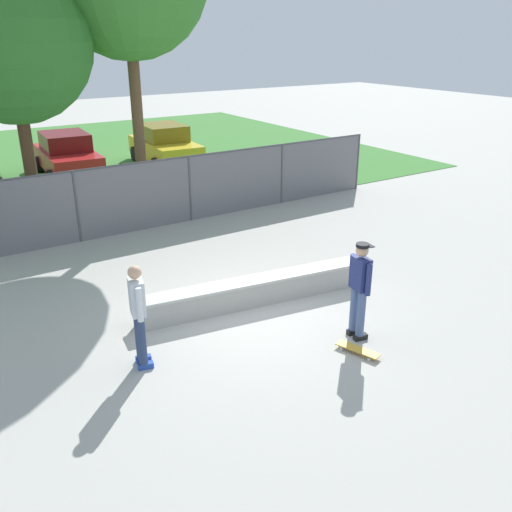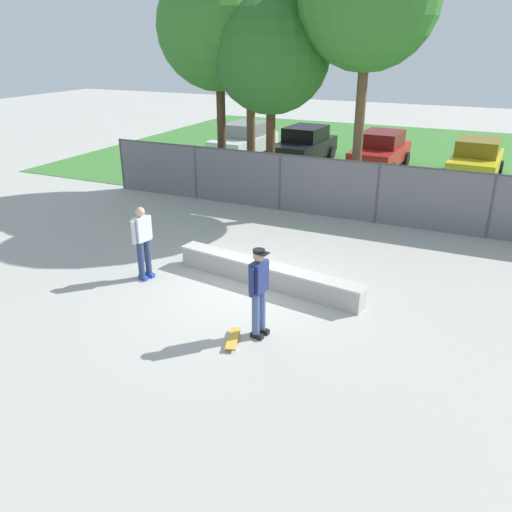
{
  "view_description": "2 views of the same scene",
  "coord_description": "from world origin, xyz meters",
  "px_view_note": "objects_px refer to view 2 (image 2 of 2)",
  "views": [
    {
      "loc": [
        -5.26,
        -7.95,
        5.2
      ],
      "look_at": [
        0.04,
        0.17,
        1.25
      ],
      "focal_mm": 38.56,
      "sensor_mm": 36.0,
      "label": 1
    },
    {
      "loc": [
        4.76,
        -9.69,
        5.45
      ],
      "look_at": [
        0.2,
        0.23,
        0.86
      ],
      "focal_mm": 36.36,
      "sensor_mm": 36.0,
      "label": 2
    }
  ],
  "objects_px": {
    "tree_near_right": "(250,5)",
    "car_red": "(380,151)",
    "concrete_ledge": "(267,274)",
    "tree_near_left": "(219,27)",
    "skateboarder": "(259,289)",
    "car_white": "(244,140)",
    "bystander": "(143,240)",
    "car_black": "(305,144)",
    "tree_mid": "(271,54)",
    "car_yellow": "(476,159)",
    "skateboard": "(233,338)"
  },
  "relations": [
    {
      "from": "skateboarder",
      "to": "skateboard",
      "type": "relative_size",
      "value": 2.24
    },
    {
      "from": "car_black",
      "to": "skateboard",
      "type": "bearing_deg",
      "value": -75.07
    },
    {
      "from": "car_black",
      "to": "tree_mid",
      "type": "bearing_deg",
      "value": -81.35
    },
    {
      "from": "tree_near_left",
      "to": "car_white",
      "type": "relative_size",
      "value": 1.86
    },
    {
      "from": "tree_mid",
      "to": "bystander",
      "type": "xyz_separation_m",
      "value": [
        -0.1,
        -7.52,
        -3.95
      ]
    },
    {
      "from": "concrete_ledge",
      "to": "tree_mid",
      "type": "height_order",
      "value": "tree_mid"
    },
    {
      "from": "car_black",
      "to": "car_yellow",
      "type": "height_order",
      "value": "same"
    },
    {
      "from": "tree_near_right",
      "to": "concrete_ledge",
      "type": "bearing_deg",
      "value": -62.21
    },
    {
      "from": "tree_near_right",
      "to": "skateboard",
      "type": "bearing_deg",
      "value": -66.66
    },
    {
      "from": "concrete_ledge",
      "to": "skateboarder",
      "type": "distance_m",
      "value": 2.42
    },
    {
      "from": "car_white",
      "to": "car_red",
      "type": "bearing_deg",
      "value": 2.06
    },
    {
      "from": "skateboarder",
      "to": "skateboard",
      "type": "distance_m",
      "value": 1.11
    },
    {
      "from": "car_white",
      "to": "car_red",
      "type": "relative_size",
      "value": 1.0
    },
    {
      "from": "skateboarder",
      "to": "skateboard",
      "type": "bearing_deg",
      "value": -129.47
    },
    {
      "from": "skateboarder",
      "to": "tree_near_left",
      "type": "xyz_separation_m",
      "value": [
        -5.63,
        9.05,
        4.78
      ]
    },
    {
      "from": "car_black",
      "to": "bystander",
      "type": "xyz_separation_m",
      "value": [
        0.87,
        -13.88,
        0.17
      ]
    },
    {
      "from": "skateboarder",
      "to": "tree_near_left",
      "type": "height_order",
      "value": "tree_near_left"
    },
    {
      "from": "car_black",
      "to": "skateboarder",
      "type": "bearing_deg",
      "value": -73.43
    },
    {
      "from": "tree_near_left",
      "to": "bystander",
      "type": "relative_size",
      "value": 4.38
    },
    {
      "from": "bystander",
      "to": "car_red",
      "type": "bearing_deg",
      "value": 79.05
    },
    {
      "from": "car_red",
      "to": "tree_near_right",
      "type": "bearing_deg",
      "value": -123.21
    },
    {
      "from": "concrete_ledge",
      "to": "bystander",
      "type": "relative_size",
      "value": 2.7
    },
    {
      "from": "concrete_ledge",
      "to": "car_yellow",
      "type": "distance_m",
      "value": 13.46
    },
    {
      "from": "skateboard",
      "to": "car_yellow",
      "type": "height_order",
      "value": "car_yellow"
    },
    {
      "from": "tree_mid",
      "to": "car_yellow",
      "type": "bearing_deg",
      "value": 43.52
    },
    {
      "from": "tree_near_left",
      "to": "car_black",
      "type": "xyz_separation_m",
      "value": [
        1.12,
        6.1,
        -4.97
      ]
    },
    {
      "from": "car_red",
      "to": "tree_near_left",
      "type": "bearing_deg",
      "value": -127.29
    },
    {
      "from": "tree_near_left",
      "to": "car_red",
      "type": "height_order",
      "value": "tree_near_left"
    },
    {
      "from": "tree_mid",
      "to": "car_red",
      "type": "distance_m",
      "value": 8.06
    },
    {
      "from": "tree_near_right",
      "to": "car_red",
      "type": "xyz_separation_m",
      "value": [
        3.72,
        5.68,
        -5.67
      ]
    },
    {
      "from": "tree_mid",
      "to": "car_yellow",
      "type": "height_order",
      "value": "tree_mid"
    },
    {
      "from": "tree_near_right",
      "to": "tree_mid",
      "type": "xyz_separation_m",
      "value": [
        1.11,
        -0.74,
        -1.54
      ]
    },
    {
      "from": "tree_mid",
      "to": "bystander",
      "type": "bearing_deg",
      "value": -90.73
    },
    {
      "from": "car_white",
      "to": "concrete_ledge",
      "type": "bearing_deg",
      "value": -61.92
    },
    {
      "from": "tree_mid",
      "to": "car_yellow",
      "type": "relative_size",
      "value": 1.62
    },
    {
      "from": "car_red",
      "to": "bystander",
      "type": "height_order",
      "value": "bystander"
    },
    {
      "from": "skateboarder",
      "to": "car_white",
      "type": "distance_m",
      "value": 16.8
    },
    {
      "from": "car_yellow",
      "to": "car_red",
      "type": "bearing_deg",
      "value": 177.72
    },
    {
      "from": "bystander",
      "to": "tree_near_left",
      "type": "bearing_deg",
      "value": 104.39
    },
    {
      "from": "car_yellow",
      "to": "bystander",
      "type": "height_order",
      "value": "bystander"
    },
    {
      "from": "skateboarder",
      "to": "tree_mid",
      "type": "height_order",
      "value": "tree_mid"
    },
    {
      "from": "tree_near_right",
      "to": "car_black",
      "type": "bearing_deg",
      "value": 88.51
    },
    {
      "from": "tree_near_left",
      "to": "tree_mid",
      "type": "xyz_separation_m",
      "value": [
        2.09,
        -0.26,
        -0.84
      ]
    },
    {
      "from": "skateboard",
      "to": "car_yellow",
      "type": "xyz_separation_m",
      "value": [
        3.41,
        15.49,
        0.77
      ]
    },
    {
      "from": "concrete_ledge",
      "to": "tree_near_left",
      "type": "height_order",
      "value": "tree_near_left"
    },
    {
      "from": "concrete_ledge",
      "to": "bystander",
      "type": "bearing_deg",
      "value": -162.75
    },
    {
      "from": "car_black",
      "to": "car_red",
      "type": "bearing_deg",
      "value": 0.98
    },
    {
      "from": "bystander",
      "to": "car_white",
      "type": "bearing_deg",
      "value": 106.14
    },
    {
      "from": "car_yellow",
      "to": "bystander",
      "type": "relative_size",
      "value": 2.36
    },
    {
      "from": "skateboarder",
      "to": "tree_near_right",
      "type": "xyz_separation_m",
      "value": [
        -4.66,
        9.54,
        5.47
      ]
    }
  ]
}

